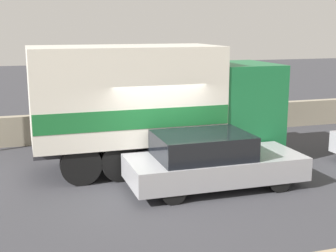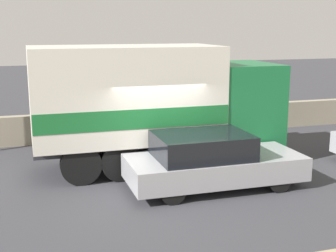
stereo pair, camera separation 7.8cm
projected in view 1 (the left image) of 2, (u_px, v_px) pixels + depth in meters
The scene contains 4 objects.
ground_plane at pixel (170, 189), 11.67m from camera, with size 80.00×80.00×0.00m, color #38383D.
stone_wall_backdrop at pixel (122, 124), 16.87m from camera, with size 60.00×0.35×1.01m.
box_truck at pixel (151, 101), 13.17m from camera, with size 6.99×2.45×3.45m.
car_hatchback at pixel (211, 161), 11.65m from camera, with size 4.40×1.84×1.40m.
Camera 1 is at (-3.37, -10.56, 3.98)m, focal length 50.00 mm.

